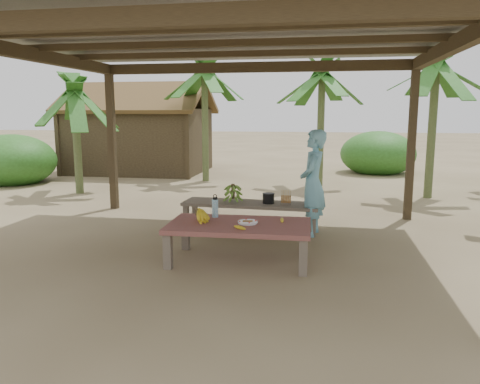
% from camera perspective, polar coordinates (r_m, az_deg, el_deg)
% --- Properties ---
extents(ground, '(80.00, 80.00, 0.00)m').
position_cam_1_polar(ground, '(6.71, -1.29, -6.75)').
color(ground, brown).
rests_on(ground, ground).
extents(pavilion, '(6.60, 5.60, 2.95)m').
position_cam_1_polar(pavilion, '(6.48, -1.54, 17.50)').
color(pavilion, black).
rests_on(pavilion, ground).
extents(work_table, '(1.83, 1.05, 0.50)m').
position_cam_1_polar(work_table, '(5.98, -0.09, -4.46)').
color(work_table, brown).
rests_on(work_table, ground).
extents(bench, '(2.23, 0.71, 0.45)m').
position_cam_1_polar(bench, '(7.61, 1.31, -1.70)').
color(bench, brown).
rests_on(bench, ground).
extents(ripe_banana_bunch, '(0.37, 0.34, 0.18)m').
position_cam_1_polar(ripe_banana_bunch, '(6.06, -5.29, -2.80)').
color(ripe_banana_bunch, yellow).
rests_on(ripe_banana_bunch, work_table).
extents(plate, '(0.25, 0.25, 0.04)m').
position_cam_1_polar(plate, '(5.95, 0.94, -3.72)').
color(plate, white).
rests_on(plate, work_table).
extents(loose_banana_front, '(0.17, 0.08, 0.04)m').
position_cam_1_polar(loose_banana_front, '(5.66, -0.03, -4.36)').
color(loose_banana_front, yellow).
rests_on(loose_banana_front, work_table).
extents(loose_banana_side, '(0.06, 0.15, 0.04)m').
position_cam_1_polar(loose_banana_side, '(6.08, 5.15, -3.43)').
color(loose_banana_side, yellow).
rests_on(loose_banana_side, work_table).
extents(water_flask, '(0.08, 0.08, 0.31)m').
position_cam_1_polar(water_flask, '(6.30, -3.05, -1.90)').
color(water_flask, '#3E99C4').
rests_on(water_flask, work_table).
extents(green_banana_stalk, '(0.29, 0.29, 0.31)m').
position_cam_1_polar(green_banana_stalk, '(7.63, -0.85, -0.05)').
color(green_banana_stalk, '#598C2D').
rests_on(green_banana_stalk, bench).
extents(cooking_pot, '(0.18, 0.18, 0.16)m').
position_cam_1_polar(cooking_pot, '(7.53, 3.49, -0.80)').
color(cooking_pot, black).
rests_on(cooking_pot, bench).
extents(skewer_rack, '(0.18, 0.09, 0.24)m').
position_cam_1_polar(skewer_rack, '(7.43, 5.63, -0.64)').
color(skewer_rack, '#A57F47').
rests_on(skewer_rack, bench).
extents(woman, '(0.46, 0.64, 1.64)m').
position_cam_1_polar(woman, '(7.29, 8.86, 1.08)').
color(woman, '#6AAFC8').
rests_on(woman, ground).
extents(hut, '(4.40, 3.43, 2.85)m').
position_cam_1_polar(hut, '(15.44, -12.02, 6.54)').
color(hut, black).
rests_on(hut, ground).
extents(banana_plant_ne, '(1.80, 1.80, 3.17)m').
position_cam_1_polar(banana_plant_ne, '(11.22, 22.75, 12.97)').
color(banana_plant_ne, '#596638').
rests_on(banana_plant_ne, ground).
extents(banana_plant_n, '(1.80, 1.80, 3.12)m').
position_cam_1_polar(banana_plant_n, '(12.29, 9.96, 12.99)').
color(banana_plant_n, '#596638').
rests_on(banana_plant_n, ground).
extents(banana_plant_nw, '(1.80, 1.80, 3.26)m').
position_cam_1_polar(banana_plant_nw, '(13.03, -4.34, 13.51)').
color(banana_plant_nw, '#596638').
rests_on(banana_plant_nw, ground).
extents(banana_plant_w, '(1.80, 1.80, 2.59)m').
position_cam_1_polar(banana_plant_w, '(11.60, -19.50, 10.21)').
color(banana_plant_w, '#596638').
rests_on(banana_plant_w, ground).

